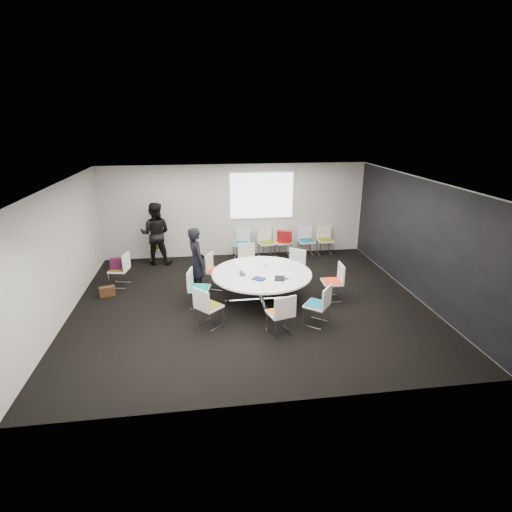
{
  "coord_description": "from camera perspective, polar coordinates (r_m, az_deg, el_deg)",
  "views": [
    {
      "loc": [
        -1.02,
        -8.4,
        4.1
      ],
      "look_at": [
        0.2,
        0.4,
        1.0
      ],
      "focal_mm": 28.0,
      "sensor_mm": 36.0,
      "label": 1
    }
  ],
  "objects": [
    {
      "name": "brown_bag",
      "position": [
        10.31,
        -20.48,
        -4.76
      ],
      "size": [
        0.39,
        0.26,
        0.24
      ],
      "primitive_type": "cube",
      "rotation": [
        0.0,
        0.0,
        0.29
      ],
      "color": "#432715",
      "rests_on": "ground"
    },
    {
      "name": "chair_back_d",
      "position": [
        12.59,
        7.14,
        1.4
      ],
      "size": [
        0.48,
        0.47,
        0.88
      ],
      "rotation": [
        0.0,
        0.0,
        3.19
      ],
      "color": "silver",
      "rests_on": "ground"
    },
    {
      "name": "chair_back_b",
      "position": [
        12.3,
        1.52,
        1.12
      ],
      "size": [
        0.54,
        0.53,
        0.88
      ],
      "rotation": [
        0.0,
        0.0,
        3.35
      ],
      "color": "silver",
      "rests_on": "ground"
    },
    {
      "name": "chair_ring_c",
      "position": [
        10.79,
        -1.26,
        -1.52
      ],
      "size": [
        0.46,
        0.45,
        0.88
      ],
      "rotation": [
        0.0,
        0.0,
        3.14
      ],
      "color": "silver",
      "rests_on": "ground"
    },
    {
      "name": "phone",
      "position": [
        8.81,
        4.26,
        -3.27
      ],
      "size": [
        0.15,
        0.09,
        0.01
      ],
      "primitive_type": "cube",
      "rotation": [
        0.0,
        0.0,
        0.18
      ],
      "color": "black",
      "rests_on": "conference_table"
    },
    {
      "name": "chair_ring_h",
      "position": [
        8.44,
        8.7,
        -7.95
      ],
      "size": [
        0.64,
        0.64,
        0.88
      ],
      "rotation": [
        0.0,
        0.0,
        7.18
      ],
      "color": "silver",
      "rests_on": "ground"
    },
    {
      "name": "laptop_lid",
      "position": [
        9.05,
        -2.92,
        -1.76
      ],
      "size": [
        0.14,
        0.28,
        0.22
      ],
      "primitive_type": "cube",
      "rotation": [
        0.0,
        0.0,
        2.01
      ],
      "color": "silver",
      "rests_on": "conference_table"
    },
    {
      "name": "chair_ring_g",
      "position": [
        8.03,
        3.49,
        -9.26
      ],
      "size": [
        0.56,
        0.55,
        0.88
      ],
      "rotation": [
        0.0,
        0.0,
        6.55
      ],
      "color": "silver",
      "rests_on": "ground"
    },
    {
      "name": "notebook_black",
      "position": [
        8.82,
        3.4,
        -3.21
      ],
      "size": [
        0.28,
        0.34,
        0.02
      ],
      "primitive_type": "cube",
      "rotation": [
        0.0,
        0.0,
        -0.21
      ],
      "color": "black",
      "rests_on": "conference_table"
    },
    {
      "name": "chair_ring_a",
      "position": [
        9.6,
        10.8,
        -4.59
      ],
      "size": [
        0.47,
        0.48,
        0.88
      ],
      "rotation": [
        0.0,
        0.0,
        1.53
      ],
      "color": "silver",
      "rests_on": "ground"
    },
    {
      "name": "chair_ring_d",
      "position": [
        10.13,
        -5.62,
        -3.04
      ],
      "size": [
        0.6,
        0.6,
        0.88
      ],
      "rotation": [
        0.0,
        0.0,
        4.29
      ],
      "color": "silver",
      "rests_on": "ground"
    },
    {
      "name": "laptop",
      "position": [
        9.08,
        -1.85,
        -2.47
      ],
      "size": [
        0.27,
        0.35,
        0.02
      ],
      "primitive_type": "imported",
      "rotation": [
        0.0,
        0.0,
        1.8
      ],
      "color": "#333338",
      "rests_on": "conference_table"
    },
    {
      "name": "chair_back_a",
      "position": [
        12.24,
        -2.06,
        1.01
      ],
      "size": [
        0.59,
        0.58,
        0.88
      ],
      "rotation": [
        0.0,
        0.0,
        2.79
      ],
      "color": "silver",
      "rests_on": "ground"
    },
    {
      "name": "red_jacket",
      "position": [
        12.09,
        4.08,
        2.85
      ],
      "size": [
        0.47,
        0.33,
        0.36
      ],
      "primitive_type": "cube",
      "rotation": [
        0.17,
        0.0,
        -0.42
      ],
      "color": "maroon",
      "rests_on": "chair_back_c"
    },
    {
      "name": "papers_front",
      "position": [
        9.16,
        5.32,
        -2.42
      ],
      "size": [
        0.31,
        0.22,
        0.0
      ],
      "primitive_type": "cube",
      "rotation": [
        0.0,
        0.0,
        0.05
      ],
      "color": "white",
      "rests_on": "conference_table"
    },
    {
      "name": "papers_right",
      "position": [
        9.4,
        4.21,
        -1.81
      ],
      "size": [
        0.35,
        0.3,
        0.0
      ],
      "primitive_type": "cube",
      "rotation": [
        0.0,
        0.0,
        0.33
      ],
      "color": "silver",
      "rests_on": "conference_table"
    },
    {
      "name": "chair_back_c",
      "position": [
        12.42,
        3.81,
        1.26
      ],
      "size": [
        0.54,
        0.53,
        0.88
      ],
      "rotation": [
        0.0,
        0.0,
        3.35
      ],
      "color": "silver",
      "rests_on": "ground"
    },
    {
      "name": "chair_person_back",
      "position": [
        12.26,
        -13.86,
        0.47
      ],
      "size": [
        0.53,
        0.52,
        0.88
      ],
      "rotation": [
        0.0,
        0.0,
        3.31
      ],
      "color": "silver",
      "rests_on": "ground"
    },
    {
      "name": "person_main",
      "position": [
        9.59,
        -8.5,
        -0.83
      ],
      "size": [
        0.59,
        0.72,
        1.69
      ],
      "primitive_type": "imported",
      "rotation": [
        0.0,
        0.0,
        1.91
      ],
      "color": "black",
      "rests_on": "ground"
    },
    {
      "name": "chair_ring_e",
      "position": [
        9.19,
        -8.11,
        -5.56
      ],
      "size": [
        0.54,
        0.55,
        0.88
      ],
      "rotation": [
        0.0,
        0.0,
        4.49
      ],
      "color": "silver",
      "rests_on": "ground"
    },
    {
      "name": "tablet_folio",
      "position": [
        8.77,
        0.42,
        -3.26
      ],
      "size": [
        0.33,
        0.32,
        0.03
      ],
      "primitive_type": "cube",
      "rotation": [
        0.0,
        0.0,
        -0.65
      ],
      "color": "navy",
      "rests_on": "conference_table"
    },
    {
      "name": "chair_ring_f",
      "position": [
        8.33,
        -6.74,
        -8.23
      ],
      "size": [
        0.64,
        0.64,
        0.88
      ],
      "rotation": [
        0.0,
        0.0,
        5.45
      ],
      "color": "silver",
      "rests_on": "ground"
    },
    {
      "name": "projection_screen",
      "position": [
        12.21,
        0.83,
        8.61
      ],
      "size": [
        1.9,
        0.03,
        1.35
      ],
      "primitive_type": "cube",
      "color": "white",
      "rests_on": "room_shell"
    },
    {
      "name": "conference_table",
      "position": [
        9.22,
        0.82,
        -3.43
      ],
      "size": [
        2.29,
        2.29,
        0.73
      ],
      "color": "silver",
      "rests_on": "ground"
    },
    {
      "name": "chair_ring_b",
      "position": [
        10.39,
        5.46,
        -2.46
      ],
      "size": [
        0.64,
        0.63,
        0.88
      ],
      "rotation": [
        0.0,
        0.0,
        2.5
      ],
      "color": "silver",
      "rests_on": "ground"
    },
    {
      "name": "room_shell",
      "position": [
        8.89,
        -0.32,
        1.56
      ],
      "size": [
        8.08,
        7.08,
        2.88
      ],
      "color": "black",
      "rests_on": "ground"
    },
    {
      "name": "maroon_bag",
      "position": [
        10.63,
        -19.08,
        -0.98
      ],
      "size": [
        0.42,
        0.21,
        0.28
      ],
      "primitive_type": "cube",
      "rotation": [
        0.0,
        0.0,
        0.17
      ],
      "color": "#43122D",
      "rests_on": "chair_spare_left"
    },
    {
      "name": "person_back",
      "position": [
        11.91,
        -14.16,
        3.13
      ],
      "size": [
        0.97,
        0.8,
        1.83
      ],
      "primitive_type": "imported",
      "rotation": [
        0.0,
        0.0,
        3.01
      ],
      "color": "black",
      "rests_on": "ground"
    },
    {
      "name": "chair_spare_left",
      "position": [
        10.74,
        -18.8,
        -2.71
      ],
      "size": [
        0.53,
        0.54,
        0.88
      ],
      "rotation": [
        0.0,
        0.0,
        1.38
      ],
      "color": "silver",
      "rests_on": "ground"
    },
    {
      "name": "chair_back_e",
      "position": [
        12.76,
        9.8,
        1.5
      ],
      "size": [
        0.47,
        0.46,
        0.88
      ],
      "rotation": [
        0.0,
        0.0,
        3.11
      ],
      "color": "silver",
      "rests_on": "ground"
    },
    {
      "name": "cup",
      "position": [
        9.44,
        1.37,
        -1.39
      ],
      "size": [
        0.08,
        0.08,
        0.09
      ],
      "primitive_type": "cylinder",
      "color": "white",
      "rests_on": "conference_table"
    }
  ]
}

